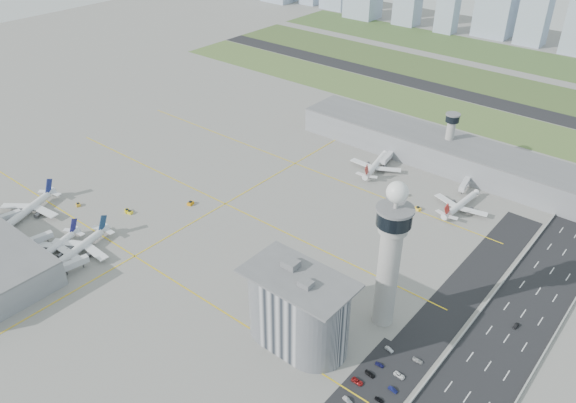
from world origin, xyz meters
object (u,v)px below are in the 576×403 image
Objects in this scene: car_lot_4 at (380,365)px; car_lot_11 at (418,361)px; car_lot_3 at (370,374)px; car_hw_1 at (516,326)px; tug_1 at (127,211)px; tug_2 at (130,212)px; jet_bridge_far_0 at (391,155)px; airplane_far_a at (376,161)px; jet_bridge_near_2 at (58,273)px; car_lot_9 at (393,390)px; secondary_tower at (450,134)px; tug_0 at (78,204)px; airplane_near_c at (78,244)px; airplane_far_b at (462,200)px; car_lot_2 at (357,381)px; jet_bridge_near_1 at (24,247)px; jet_bridge_far_1 at (467,181)px; car_lot_8 at (379,400)px; tug_4 at (405,195)px; tug_5 at (418,208)px; control_tower at (390,251)px; admin_building at (298,309)px; airplane_near_a at (27,205)px; car_lot_10 at (399,375)px; airplane_near_b at (51,245)px; car_lot_1 at (347,400)px; tug_3 at (191,203)px; car_lot_5 at (389,349)px.

car_lot_4 is 0.85× the size of car_lot_11.
car_hw_1 reaches higher than car_lot_3.
tug_2 is (2.13, 0.05, -0.04)m from tug_1.
jet_bridge_far_0 reaches higher than car_lot_3.
airplane_far_a is 2.68× the size of jet_bridge_near_2.
car_lot_11 is (10.30, 16.74, 0.00)m from car_lot_3.
secondary_tower is at bearing 25.66° from car_lot_9.
secondary_tower is at bearing 23.88° from car_lot_3.
tug_0 is at bearing 91.49° from car_lot_11.
airplane_near_c is 172.50m from airplane_far_a.
car_lot_2 is (21.91, -131.82, -4.42)m from airplane_far_b.
car_lot_9 reaches higher than car_lot_4.
airplane_far_b is 220.44m from jet_bridge_near_1.
car_lot_8 is (40.11, -158.85, -2.30)m from jet_bridge_far_1.
car_hw_1 is (63.38, -93.42, -2.26)m from jet_bridge_far_1.
airplane_near_c is 157.13m from car_lot_9.
tug_5 is at bearing 9.25° from tug_4.
airplane_near_c reaches higher than car_hw_1.
control_tower is 148.97m from secondary_tower.
jet_bridge_far_1 is (105.00, 193.00, 0.00)m from jet_bridge_near_2.
airplane_far_b is at bearing -23.99° from jet_bridge_near_2.
tug_4 reaches higher than car_lot_3.
car_lot_8 is (175.11, 34.15, -2.30)m from jet_bridge_near_1.
admin_building reaches higher than jet_bridge_near_1.
tug_4 reaches higher than car_lot_4.
tug_0 is at bearing 90.04° from car_lot_4.
car_lot_4 is at bearing -23.21° from tug_4.
airplane_near_a is 205.71m from car_lot_10.
car_lot_3 is at bearing 18.34° from jet_bridge_far_0.
airplane_near_b is (-122.94, -31.29, -10.35)m from admin_building.
tug_4 is 1.05× the size of tug_5.
airplane_far_a reaches higher than tug_0.
airplane_near_b is 156.00m from car_lot_1.
tug_5 is (-28.89, 82.99, -34.09)m from control_tower.
control_tower is 192.54m from airplane_near_a.
tug_5 is (96.91, 73.34, -0.05)m from tug_3.
tug_1 is 168.10m from car_lot_11.
secondary_tower is at bearing 18.57° from car_lot_11.
car_lot_10 is 56.68m from car_hw_1.
secondary_tower reaches higher than jet_bridge_near_1.
car_lot_2 reaches higher than car_lot_1.
car_lot_2 is at bearing 170.09° from car_lot_3.
airplane_far_a is 137.55m from car_hw_1.
airplane_near_c is at bearing 99.90° from car_lot_2.
airplane_far_a reaches higher than tug_5.
car_lot_3 is 1.10× the size of car_lot_5.
car_lot_4 is (136.95, 47.64, -2.27)m from jet_bridge_near_2.
airplane_far_b is at bearing 11.44° from car_lot_2.
airplane_far_a is 170.84m from car_lot_1.
jet_bridge_near_2 is (17.95, -7.71, -2.11)m from airplane_near_b.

